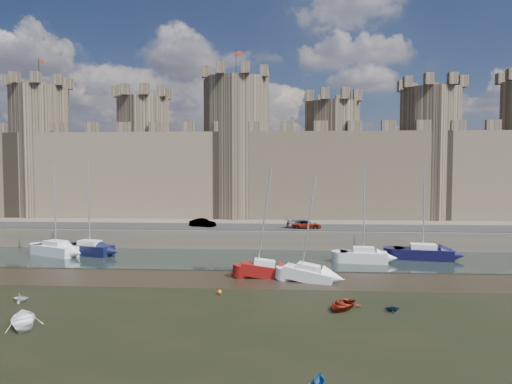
{
  "coord_description": "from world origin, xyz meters",
  "views": [
    {
      "loc": [
        10.08,
        -28.62,
        10.68
      ],
      "look_at": [
        6.94,
        22.0,
        8.02
      ],
      "focal_mm": 32.0,
      "sensor_mm": 36.0,
      "label": 1
    }
  ],
  "objects_px": {
    "car_2": "(303,224)",
    "sailboat_4": "(265,269)",
    "car_1": "(203,223)",
    "car_3": "(307,225)",
    "sailboat_5": "(309,273)",
    "sailboat_0": "(56,249)",
    "sailboat_2": "(364,256)",
    "sailboat_3": "(423,253)",
    "sailboat_1": "(90,249)"
  },
  "relations": [
    {
      "from": "sailboat_3",
      "to": "sailboat_0",
      "type": "bearing_deg",
      "value": -169.89
    },
    {
      "from": "car_2",
      "to": "sailboat_5",
      "type": "xyz_separation_m",
      "value": [
        -0.22,
        -18.95,
        -2.41
      ]
    },
    {
      "from": "sailboat_0",
      "to": "sailboat_3",
      "type": "height_order",
      "value": "sailboat_0"
    },
    {
      "from": "sailboat_2",
      "to": "car_3",
      "type": "bearing_deg",
      "value": 126.66
    },
    {
      "from": "car_2",
      "to": "sailboat_2",
      "type": "relative_size",
      "value": 0.4
    },
    {
      "from": "sailboat_0",
      "to": "sailboat_2",
      "type": "bearing_deg",
      "value": 21.6
    },
    {
      "from": "car_3",
      "to": "sailboat_2",
      "type": "distance_m",
      "value": 11.8
    },
    {
      "from": "sailboat_5",
      "to": "car_2",
      "type": "bearing_deg",
      "value": 105.98
    },
    {
      "from": "sailboat_2",
      "to": "sailboat_5",
      "type": "relative_size",
      "value": 1.09
    },
    {
      "from": "car_3",
      "to": "sailboat_1",
      "type": "distance_m",
      "value": 27.85
    },
    {
      "from": "car_1",
      "to": "sailboat_0",
      "type": "bearing_deg",
      "value": 136.94
    },
    {
      "from": "car_3",
      "to": "sailboat_3",
      "type": "xyz_separation_m",
      "value": [
        13.13,
        -7.64,
        -2.19
      ]
    },
    {
      "from": "car_2",
      "to": "sailboat_5",
      "type": "distance_m",
      "value": 19.1
    },
    {
      "from": "sailboat_0",
      "to": "sailboat_4",
      "type": "relative_size",
      "value": 1.06
    },
    {
      "from": "car_1",
      "to": "sailboat_0",
      "type": "height_order",
      "value": "sailboat_0"
    },
    {
      "from": "sailboat_1",
      "to": "sailboat_3",
      "type": "bearing_deg",
      "value": 16.19
    },
    {
      "from": "sailboat_3",
      "to": "sailboat_4",
      "type": "distance_m",
      "value": 20.41
    },
    {
      "from": "car_1",
      "to": "sailboat_5",
      "type": "bearing_deg",
      "value": -126.66
    },
    {
      "from": "sailboat_2",
      "to": "sailboat_3",
      "type": "relative_size",
      "value": 0.98
    },
    {
      "from": "car_1",
      "to": "car_2",
      "type": "distance_m",
      "value": 13.85
    },
    {
      "from": "sailboat_0",
      "to": "sailboat_1",
      "type": "xyz_separation_m",
      "value": [
        4.04,
        0.44,
        0.01
      ]
    },
    {
      "from": "car_1",
      "to": "car_3",
      "type": "distance_m",
      "value": 14.36
    },
    {
      "from": "car_2",
      "to": "sailboat_4",
      "type": "bearing_deg",
      "value": 159.38
    },
    {
      "from": "sailboat_0",
      "to": "sailboat_3",
      "type": "relative_size",
      "value": 1.0
    },
    {
      "from": "sailboat_0",
      "to": "sailboat_2",
      "type": "xyz_separation_m",
      "value": [
        36.63,
        -1.96,
        0.0
      ]
    },
    {
      "from": "sailboat_3",
      "to": "car_3",
      "type": "bearing_deg",
      "value": 159.4
    },
    {
      "from": "car_3",
      "to": "sailboat_2",
      "type": "height_order",
      "value": "sailboat_2"
    },
    {
      "from": "car_2",
      "to": "sailboat_2",
      "type": "height_order",
      "value": "sailboat_2"
    },
    {
      "from": "car_3",
      "to": "sailboat_1",
      "type": "relative_size",
      "value": 0.34
    },
    {
      "from": "sailboat_3",
      "to": "sailboat_5",
      "type": "height_order",
      "value": "sailboat_3"
    },
    {
      "from": "car_2",
      "to": "sailboat_3",
      "type": "bearing_deg",
      "value": -127.02
    },
    {
      "from": "car_1",
      "to": "sailboat_0",
      "type": "distance_m",
      "value": 18.83
    },
    {
      "from": "car_3",
      "to": "sailboat_4",
      "type": "distance_m",
      "value": 17.96
    },
    {
      "from": "sailboat_2",
      "to": "sailboat_0",
      "type": "bearing_deg",
      "value": -176.88
    },
    {
      "from": "car_3",
      "to": "sailboat_5",
      "type": "bearing_deg",
      "value": 176.1
    },
    {
      "from": "car_3",
      "to": "car_2",
      "type": "bearing_deg",
      "value": 47.28
    },
    {
      "from": "sailboat_1",
      "to": "sailboat_2",
      "type": "height_order",
      "value": "sailboat_1"
    },
    {
      "from": "sailboat_0",
      "to": "sailboat_1",
      "type": "distance_m",
      "value": 4.07
    },
    {
      "from": "car_2",
      "to": "car_3",
      "type": "relative_size",
      "value": 1.13
    },
    {
      "from": "sailboat_2",
      "to": "sailboat_4",
      "type": "relative_size",
      "value": 1.04
    },
    {
      "from": "car_1",
      "to": "sailboat_1",
      "type": "relative_size",
      "value": 0.32
    },
    {
      "from": "car_1",
      "to": "sailboat_3",
      "type": "height_order",
      "value": "sailboat_3"
    },
    {
      "from": "car_2",
      "to": "sailboat_0",
      "type": "distance_m",
      "value": 31.5
    },
    {
      "from": "sailboat_1",
      "to": "sailboat_2",
      "type": "distance_m",
      "value": 32.67
    },
    {
      "from": "car_2",
      "to": "sailboat_4",
      "type": "distance_m",
      "value": 18.26
    },
    {
      "from": "car_1",
      "to": "sailboat_3",
      "type": "xyz_separation_m",
      "value": [
        27.47,
        -8.56,
        -2.25
      ]
    },
    {
      "from": "car_3",
      "to": "sailboat_0",
      "type": "bearing_deg",
      "value": 102.96
    },
    {
      "from": "car_3",
      "to": "sailboat_5",
      "type": "distance_m",
      "value": 18.68
    },
    {
      "from": "sailboat_0",
      "to": "sailboat_5",
      "type": "distance_m",
      "value": 31.81
    },
    {
      "from": "car_3",
      "to": "sailboat_5",
      "type": "relative_size",
      "value": 0.39
    }
  ]
}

